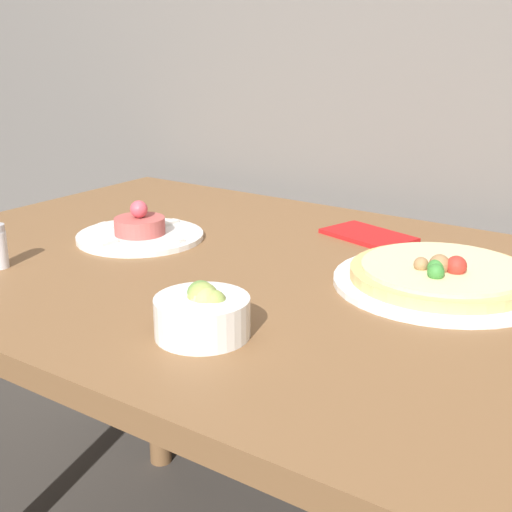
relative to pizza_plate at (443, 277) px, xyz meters
name	(u,v)px	position (x,y,z in m)	size (l,w,h in m)	color
dining_table	(292,333)	(-0.21, -0.09, -0.11)	(1.44, 0.87, 0.80)	brown
pizza_plate	(443,277)	(0.00, 0.00, 0.00)	(0.33, 0.33, 0.06)	white
tartare_plate	(140,232)	(-0.55, -0.08, 0.00)	(0.23, 0.23, 0.07)	white
small_bowl	(203,313)	(-0.18, -0.34, 0.02)	(0.12, 0.12, 0.07)	white
napkin	(366,235)	(-0.21, 0.17, -0.01)	(0.18, 0.14, 0.01)	red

